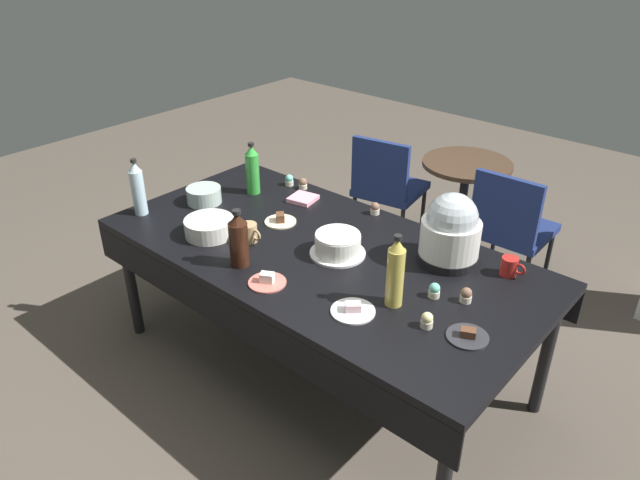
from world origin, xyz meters
TOP-DOWN VIEW (x-y plane):
  - ground at (0.00, 0.00)m, footprint 9.00×9.00m
  - potluck_table at (0.00, 0.00)m, footprint 2.20×1.10m
  - frosted_layer_cake at (0.10, 0.02)m, footprint 0.27×0.27m
  - slow_cooker at (0.53, 0.31)m, footprint 0.29×0.29m
  - glass_salad_bowl at (-0.84, -0.03)m, footprint 0.19×0.19m
  - ceramic_snack_bowl at (-0.52, -0.26)m, footprint 0.25×0.25m
  - dessert_plate_coral at (0.02, -0.38)m, footprint 0.17×0.17m
  - dessert_plate_white at (0.44, -0.30)m, footprint 0.19×0.19m
  - dessert_plate_charcoal at (0.88, -0.14)m, footprint 0.17×0.17m
  - dessert_plate_cream at (-0.34, 0.07)m, footprint 0.17×0.17m
  - cupcake_rose at (0.76, 0.07)m, footprint 0.05×0.05m
  - cupcake_vanilla at (-0.54, 0.47)m, footprint 0.05×0.05m
  - cupcake_lemon at (0.64, 0.01)m, footprint 0.05×0.05m
  - cupcake_mint at (-0.64, 0.45)m, footprint 0.05×0.05m
  - cupcake_cocoa at (0.73, -0.19)m, footprint 0.05×0.05m
  - cupcake_berry at (-0.02, 0.48)m, footprint 0.05×0.05m
  - soda_bottle_lime_soda at (-0.73, 0.24)m, footprint 0.08×0.08m
  - soda_bottle_cola at (-0.19, -0.35)m, footprint 0.09×0.09m
  - soda_bottle_ginger_ale at (0.53, -0.14)m, footprint 0.07×0.07m
  - soda_bottle_water at (-0.99, -0.35)m, footprint 0.07×0.07m
  - coffee_mug_tan at (-0.32, -0.17)m, footprint 0.13×0.09m
  - coffee_mug_red at (0.80, 0.39)m, footprint 0.12×0.08m
  - paper_napkin_stack at (-0.43, 0.35)m, footprint 0.16×0.16m
  - maroon_chair_left at (-0.54, 1.34)m, footprint 0.51×0.51m
  - maroon_chair_right at (0.40, 1.34)m, footprint 0.45×0.45m
  - round_cafe_table at (-0.05, 1.56)m, footprint 0.60×0.60m

SIDE VIEW (x-z plane):
  - ground at x=0.00m, z-range 0.00..0.00m
  - maroon_chair_left at x=-0.54m, z-range 0.07..0.92m
  - maroon_chair_right at x=0.40m, z-range 0.07..0.92m
  - round_cafe_table at x=-0.05m, z-range 0.14..0.86m
  - potluck_table at x=0.00m, z-range 0.31..1.06m
  - dessert_plate_charcoal at x=0.88m, z-range 0.74..0.78m
  - dessert_plate_white at x=0.44m, z-range 0.74..0.78m
  - paper_napkin_stack at x=-0.43m, z-range 0.75..0.77m
  - dessert_plate_cream at x=-0.34m, z-range 0.74..0.79m
  - dessert_plate_coral at x=0.02m, z-range 0.74..0.79m
  - cupcake_rose at x=0.76m, z-range 0.75..0.82m
  - cupcake_vanilla at x=-0.54m, z-range 0.75..0.82m
  - cupcake_lemon at x=0.64m, z-range 0.75..0.82m
  - cupcake_mint at x=-0.64m, z-range 0.75..0.82m
  - cupcake_cocoa at x=0.73m, z-range 0.75..0.82m
  - cupcake_berry at x=-0.02m, z-range 0.75..0.82m
  - ceramic_snack_bowl at x=-0.52m, z-range 0.75..0.84m
  - coffee_mug_red at x=0.80m, z-range 0.75..0.84m
  - glass_salad_bowl at x=-0.84m, z-range 0.75..0.84m
  - coffee_mug_tan at x=-0.32m, z-range 0.75..0.85m
  - frosted_layer_cake at x=0.10m, z-range 0.75..0.86m
  - soda_bottle_cola at x=-0.19m, z-range 0.74..1.02m
  - soda_bottle_lime_soda at x=-0.73m, z-range 0.74..1.04m
  - soda_bottle_water at x=-0.99m, z-range 0.74..1.05m
  - soda_bottle_ginger_ale at x=0.53m, z-range 0.74..1.07m
  - slow_cooker at x=0.53m, z-range 0.74..1.08m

